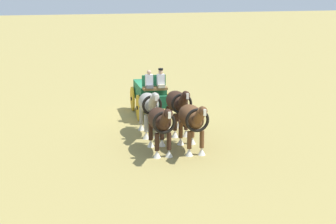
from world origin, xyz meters
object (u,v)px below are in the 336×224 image
(show_wagon, at_px, (150,93))
(draft_horse_lead_near, at_px, (192,119))
(draft_horse_rear_off, at_px, (149,105))
(draft_horse_lead_off, at_px, (160,122))
(draft_horse_rear_near, at_px, (178,103))

(show_wagon, distance_m, draft_horse_lead_near, 6.14)
(draft_horse_rear_off, height_order, draft_horse_lead_off, draft_horse_rear_off)
(show_wagon, relative_size, draft_horse_lead_off, 1.86)
(show_wagon, bearing_deg, draft_horse_rear_near, 3.77)
(draft_horse_rear_off, bearing_deg, draft_horse_rear_near, 83.75)
(draft_horse_rear_near, xyz_separation_m, draft_horse_lead_near, (2.58, -0.30, -0.06))
(draft_horse_lead_near, relative_size, draft_horse_lead_off, 1.03)
(draft_horse_lead_off, bearing_deg, draft_horse_rear_off, 173.28)
(draft_horse_rear_near, distance_m, draft_horse_lead_near, 2.60)
(draft_horse_rear_near, xyz_separation_m, draft_horse_lead_off, (2.44, -1.60, -0.10))
(draft_horse_rear_near, height_order, draft_horse_lead_near, draft_horse_rear_near)
(draft_horse_rear_off, xyz_separation_m, draft_horse_lead_near, (2.72, 0.99, -0.03))
(show_wagon, height_order, draft_horse_rear_near, show_wagon)
(draft_horse_rear_near, relative_size, draft_horse_rear_off, 1.03)
(draft_horse_lead_off, bearing_deg, draft_horse_rear_near, 146.80)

